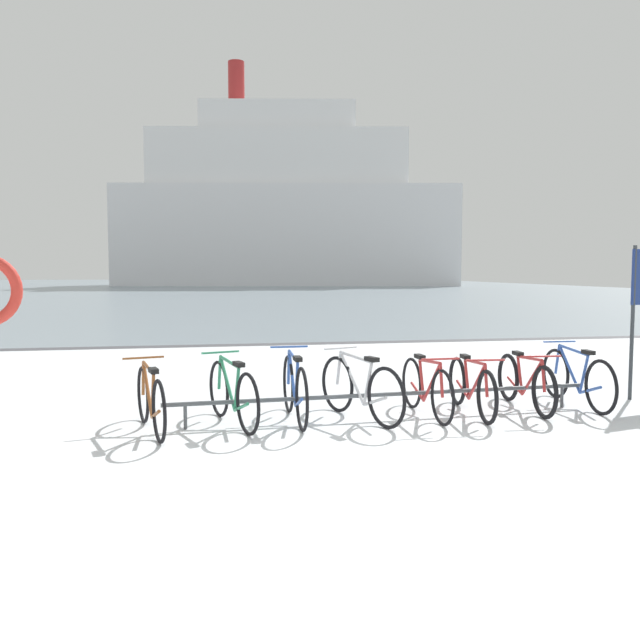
{
  "coord_description": "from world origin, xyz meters",
  "views": [
    {
      "loc": [
        -1.5,
        -5.2,
        1.76
      ],
      "look_at": [
        0.34,
        4.85,
        0.97
      ],
      "focal_mm": 36.37,
      "sensor_mm": 36.0,
      "label": 1
    }
  ],
  "objects_px": {
    "bicycle_1": "(232,394)",
    "bicycle_6": "(525,383)",
    "bicycle_2": "(295,389)",
    "bicycle_3": "(360,389)",
    "bicycle_5": "(471,387)",
    "bicycle_4": "(426,388)",
    "bicycle_7": "(577,378)",
    "bicycle_0": "(150,400)",
    "ferry_ship": "(285,212)"
  },
  "relations": [
    {
      "from": "bicycle_5",
      "to": "ferry_ship",
      "type": "relative_size",
      "value": 0.04
    },
    {
      "from": "bicycle_1",
      "to": "bicycle_6",
      "type": "distance_m",
      "value": 3.69
    },
    {
      "from": "bicycle_7",
      "to": "bicycle_5",
      "type": "bearing_deg",
      "value": -172.41
    },
    {
      "from": "bicycle_3",
      "to": "ferry_ship",
      "type": "bearing_deg",
      "value": 83.49
    },
    {
      "from": "bicycle_4",
      "to": "bicycle_5",
      "type": "bearing_deg",
      "value": 2.19
    },
    {
      "from": "bicycle_5",
      "to": "bicycle_0",
      "type": "bearing_deg",
      "value": -176.73
    },
    {
      "from": "bicycle_1",
      "to": "bicycle_7",
      "type": "bearing_deg",
      "value": 3.38
    },
    {
      "from": "bicycle_4",
      "to": "bicycle_5",
      "type": "xyz_separation_m",
      "value": [
        0.58,
        0.02,
        -0.01
      ]
    },
    {
      "from": "bicycle_3",
      "to": "bicycle_6",
      "type": "bearing_deg",
      "value": 4.71
    },
    {
      "from": "bicycle_1",
      "to": "bicycle_5",
      "type": "height_order",
      "value": "bicycle_1"
    },
    {
      "from": "ferry_ship",
      "to": "bicycle_2",
      "type": "bearing_deg",
      "value": -97.16
    },
    {
      "from": "bicycle_5",
      "to": "bicycle_1",
      "type": "bearing_deg",
      "value": -178.87
    },
    {
      "from": "ferry_ship",
      "to": "bicycle_3",
      "type": "bearing_deg",
      "value": -96.51
    },
    {
      "from": "bicycle_1",
      "to": "bicycle_7",
      "type": "distance_m",
      "value": 4.44
    },
    {
      "from": "bicycle_0",
      "to": "bicycle_1",
      "type": "relative_size",
      "value": 0.99
    },
    {
      "from": "bicycle_0",
      "to": "ferry_ship",
      "type": "distance_m",
      "value": 68.41
    },
    {
      "from": "bicycle_6",
      "to": "ferry_ship",
      "type": "relative_size",
      "value": 0.04
    },
    {
      "from": "bicycle_4",
      "to": "ferry_ship",
      "type": "distance_m",
      "value": 67.82
    },
    {
      "from": "bicycle_3",
      "to": "bicycle_4",
      "type": "distance_m",
      "value": 0.82
    },
    {
      "from": "bicycle_3",
      "to": "bicycle_4",
      "type": "height_order",
      "value": "bicycle_3"
    },
    {
      "from": "bicycle_4",
      "to": "bicycle_7",
      "type": "distance_m",
      "value": 2.13
    },
    {
      "from": "bicycle_5",
      "to": "bicycle_6",
      "type": "bearing_deg",
      "value": 9.57
    },
    {
      "from": "bicycle_3",
      "to": "bicycle_5",
      "type": "xyz_separation_m",
      "value": [
        1.41,
        0.05,
        -0.03
      ]
    },
    {
      "from": "bicycle_0",
      "to": "bicycle_5",
      "type": "height_order",
      "value": "bicycle_0"
    },
    {
      "from": "bicycle_1",
      "to": "bicycle_3",
      "type": "xyz_separation_m",
      "value": [
        1.49,
        0.01,
        0.01
      ]
    },
    {
      "from": "bicycle_2",
      "to": "bicycle_7",
      "type": "distance_m",
      "value": 3.72
    },
    {
      "from": "bicycle_2",
      "to": "bicycle_5",
      "type": "relative_size",
      "value": 0.97
    },
    {
      "from": "bicycle_3",
      "to": "bicycle_7",
      "type": "xyz_separation_m",
      "value": [
        2.95,
        0.25,
        -0.01
      ]
    },
    {
      "from": "bicycle_1",
      "to": "bicycle_4",
      "type": "bearing_deg",
      "value": 0.86
    },
    {
      "from": "bicycle_4",
      "to": "bicycle_3",
      "type": "bearing_deg",
      "value": -178.16
    },
    {
      "from": "bicycle_1",
      "to": "bicycle_6",
      "type": "bearing_deg",
      "value": 2.94
    },
    {
      "from": "bicycle_0",
      "to": "bicycle_6",
      "type": "height_order",
      "value": "bicycle_0"
    },
    {
      "from": "bicycle_3",
      "to": "bicycle_4",
      "type": "bearing_deg",
      "value": 1.84
    },
    {
      "from": "bicycle_1",
      "to": "bicycle_5",
      "type": "bearing_deg",
      "value": 1.13
    },
    {
      "from": "bicycle_4",
      "to": "bicycle_6",
      "type": "bearing_deg",
      "value": 6.44
    },
    {
      "from": "bicycle_1",
      "to": "bicycle_7",
      "type": "height_order",
      "value": "bicycle_7"
    },
    {
      "from": "bicycle_5",
      "to": "bicycle_7",
      "type": "bearing_deg",
      "value": 7.59
    },
    {
      "from": "bicycle_2",
      "to": "ferry_ship",
      "type": "xyz_separation_m",
      "value": [
        8.41,
        66.95,
        8.05
      ]
    },
    {
      "from": "bicycle_2",
      "to": "bicycle_3",
      "type": "height_order",
      "value": "bicycle_2"
    },
    {
      "from": "bicycle_2",
      "to": "ferry_ship",
      "type": "height_order",
      "value": "ferry_ship"
    },
    {
      "from": "bicycle_0",
      "to": "bicycle_1",
      "type": "xyz_separation_m",
      "value": [
        0.89,
        0.16,
        0.01
      ]
    },
    {
      "from": "bicycle_6",
      "to": "bicycle_4",
      "type": "bearing_deg",
      "value": -173.56
    },
    {
      "from": "bicycle_2",
      "to": "bicycle_6",
      "type": "relative_size",
      "value": 0.98
    },
    {
      "from": "bicycle_1",
      "to": "bicycle_4",
      "type": "distance_m",
      "value": 2.31
    },
    {
      "from": "bicycle_5",
      "to": "bicycle_7",
      "type": "height_order",
      "value": "bicycle_7"
    },
    {
      "from": "bicycle_1",
      "to": "bicycle_2",
      "type": "xyz_separation_m",
      "value": [
        0.72,
        0.08,
        0.02
      ]
    },
    {
      "from": "bicycle_3",
      "to": "ferry_ship",
      "type": "xyz_separation_m",
      "value": [
        7.64,
        67.02,
        8.06
      ]
    },
    {
      "from": "bicycle_4",
      "to": "bicycle_6",
      "type": "distance_m",
      "value": 1.37
    },
    {
      "from": "bicycle_2",
      "to": "bicycle_3",
      "type": "relative_size",
      "value": 1.05
    },
    {
      "from": "bicycle_7",
      "to": "bicycle_1",
      "type": "bearing_deg",
      "value": -176.62
    }
  ]
}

